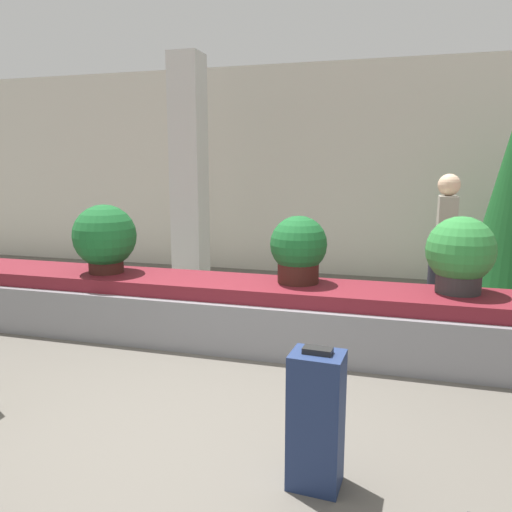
{
  "coord_description": "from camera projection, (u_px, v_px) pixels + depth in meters",
  "views": [
    {
      "loc": [
        1.25,
        -2.64,
        1.69
      ],
      "look_at": [
        0.0,
        1.77,
        0.85
      ],
      "focal_mm": 35.0,
      "sensor_mm": 36.0,
      "label": 1
    }
  ],
  "objects": [
    {
      "name": "ground_plane",
      "position": [
        179.0,
        438.0,
        3.14
      ],
      "size": [
        18.0,
        18.0,
        0.0
      ],
      "primitive_type": "plane",
      "color": "#59544C"
    },
    {
      "name": "suitcase_2",
      "position": [
        316.0,
        420.0,
        2.61
      ],
      "size": [
        0.29,
        0.24,
        0.77
      ],
      "rotation": [
        0.0,
        0.0,
        -0.06
      ],
      "color": "navy",
      "rests_on": "ground_plane"
    },
    {
      "name": "traveler_0",
      "position": [
        446.0,
        237.0,
        5.18
      ],
      "size": [
        0.31,
        0.32,
        1.6
      ],
      "rotation": [
        0.0,
        0.0,
        -1.58
      ],
      "color": "#282833",
      "rests_on": "ground_plane"
    },
    {
      "name": "potted_plant_1",
      "position": [
        460.0,
        254.0,
        4.27
      ],
      "size": [
        0.58,
        0.58,
        0.66
      ],
      "color": "#2D2D2D",
      "rests_on": "carousel"
    },
    {
      "name": "carousel",
      "position": [
        256.0,
        314.0,
        4.76
      ],
      "size": [
        8.81,
        0.87,
        0.6
      ],
      "color": "gray",
      "rests_on": "ground_plane"
    },
    {
      "name": "back_wall",
      "position": [
        315.0,
        171.0,
        7.67
      ],
      "size": [
        18.0,
        0.06,
        3.2
      ],
      "color": "beige",
      "rests_on": "ground_plane"
    },
    {
      "name": "potted_plant_0",
      "position": [
        105.0,
        238.0,
        5.06
      ],
      "size": [
        0.64,
        0.64,
        0.7
      ],
      "color": "#381914",
      "rests_on": "carousel"
    },
    {
      "name": "pillar",
      "position": [
        189.0,
        172.0,
        7.06
      ],
      "size": [
        0.43,
        0.43,
        3.2
      ],
      "color": "silver",
      "rests_on": "ground_plane"
    },
    {
      "name": "potted_plant_2",
      "position": [
        298.0,
        249.0,
        4.63
      ],
      "size": [
        0.53,
        0.53,
        0.63
      ],
      "color": "#381914",
      "rests_on": "carousel"
    }
  ]
}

